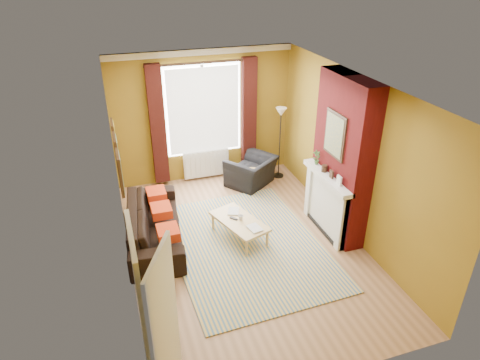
# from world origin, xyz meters

# --- Properties ---
(ground) EXTENTS (5.50, 5.50, 0.00)m
(ground) POSITION_xyz_m (0.00, 0.00, 0.00)
(ground) COLOR brown
(ground) RESTS_ON ground
(room_walls) EXTENTS (3.82, 5.54, 2.83)m
(room_walls) POSITION_xyz_m (0.63, 0.28, 1.38)
(room_walls) COLOR olive
(room_walls) RESTS_ON ground
(striped_rug) EXTENTS (2.56, 3.46, 0.02)m
(striped_rug) POSITION_xyz_m (0.03, -0.01, 0.01)
(striped_rug) COLOR #335E8D
(striped_rug) RESTS_ON ground
(sofa) EXTENTS (1.08, 2.30, 0.65)m
(sofa) POSITION_xyz_m (-1.42, 0.66, 0.32)
(sofa) COLOR black
(sofa) RESTS_ON ground
(armchair) EXTENTS (1.27, 1.24, 0.62)m
(armchair) POSITION_xyz_m (0.84, 2.05, 0.31)
(armchair) COLOR black
(armchair) RESTS_ON ground
(coffee_table) EXTENTS (0.88, 1.22, 0.37)m
(coffee_table) POSITION_xyz_m (-0.02, 0.25, 0.33)
(coffee_table) COLOR #D2B479
(coffee_table) RESTS_ON ground
(wicker_stool) EXTENTS (0.44, 0.44, 0.42)m
(wicker_stool) POSITION_xyz_m (0.80, 1.88, 0.21)
(wicker_stool) COLOR olive
(wicker_stool) RESTS_ON ground
(floor_lamp) EXTENTS (0.30, 0.30, 1.60)m
(floor_lamp) POSITION_xyz_m (1.55, 2.22, 1.26)
(floor_lamp) COLOR black
(floor_lamp) RESTS_ON ground
(book_a) EXTENTS (0.25, 0.30, 0.02)m
(book_a) POSITION_xyz_m (0.05, -0.10, 0.38)
(book_a) COLOR #999999
(book_a) RESTS_ON coffee_table
(book_b) EXTENTS (0.28, 0.32, 0.02)m
(book_b) POSITION_xyz_m (-0.12, 0.58, 0.38)
(book_b) COLOR #999999
(book_b) RESTS_ON coffee_table
(mug) EXTENTS (0.10, 0.10, 0.08)m
(mug) POSITION_xyz_m (0.02, 0.26, 0.41)
(mug) COLOR #999999
(mug) RESTS_ON coffee_table
(tv_remote) EXTENTS (0.13, 0.14, 0.02)m
(tv_remote) POSITION_xyz_m (-0.09, 0.31, 0.38)
(tv_remote) COLOR #242426
(tv_remote) RESTS_ON coffee_table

